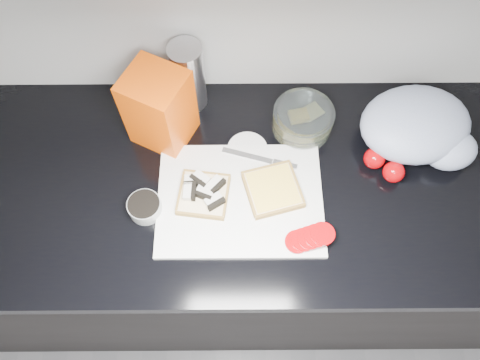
# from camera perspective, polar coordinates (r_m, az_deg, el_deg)

# --- Properties ---
(base_cabinet) EXTENTS (3.50, 0.60, 0.86)m
(base_cabinet) POSITION_cam_1_polar(r_m,az_deg,el_deg) (1.61, 3.59, -7.48)
(base_cabinet) COLOR black
(base_cabinet) RESTS_ON ground
(countertop) EXTENTS (3.50, 0.64, 0.04)m
(countertop) POSITION_cam_1_polar(r_m,az_deg,el_deg) (1.19, 4.80, -0.33)
(countertop) COLOR black
(countertop) RESTS_ON base_cabinet
(cutting_board) EXTENTS (0.40, 0.30, 0.01)m
(cutting_board) POSITION_cam_1_polar(r_m,az_deg,el_deg) (1.14, 0.01, -2.34)
(cutting_board) COLOR silver
(cutting_board) RESTS_ON countertop
(bread_left) EXTENTS (0.14, 0.14, 0.04)m
(bread_left) POSITION_cam_1_polar(r_m,az_deg,el_deg) (1.13, -4.49, -1.59)
(bread_left) COLOR beige
(bread_left) RESTS_ON cutting_board
(bread_right) EXTENTS (0.16, 0.16, 0.02)m
(bread_right) POSITION_cam_1_polar(r_m,az_deg,el_deg) (1.14, 4.02, -1.16)
(bread_right) COLOR beige
(bread_right) RESTS_ON cutting_board
(tomato_slices) EXTENTS (0.13, 0.08, 0.02)m
(tomato_slices) POSITION_cam_1_polar(r_m,az_deg,el_deg) (1.09, 8.50, -6.98)
(tomato_slices) COLOR #A80308
(tomato_slices) RESTS_ON cutting_board
(knife) EXTENTS (0.19, 0.07, 0.01)m
(knife) POSITION_cam_1_polar(r_m,az_deg,el_deg) (1.18, 3.54, 2.38)
(knife) COLOR silver
(knife) RESTS_ON cutting_board
(seed_tub) EXTENTS (0.08, 0.08, 0.04)m
(seed_tub) POSITION_cam_1_polar(r_m,az_deg,el_deg) (1.14, -11.53, -3.21)
(seed_tub) COLOR #A1A6A6
(seed_tub) RESTS_ON countertop
(tub_lid) EXTENTS (0.13, 0.13, 0.01)m
(tub_lid) POSITION_cam_1_polar(r_m,az_deg,el_deg) (1.21, 0.90, 3.77)
(tub_lid) COLOR silver
(tub_lid) RESTS_ON countertop
(glass_bowl) EXTENTS (0.16, 0.16, 0.07)m
(glass_bowl) POSITION_cam_1_polar(r_m,az_deg,el_deg) (1.23, 7.65, 7.32)
(glass_bowl) COLOR silver
(glass_bowl) RESTS_ON countertop
(bread_bag) EXTENTS (0.18, 0.18, 0.22)m
(bread_bag) POSITION_cam_1_polar(r_m,az_deg,el_deg) (1.17, -9.79, 8.62)
(bread_bag) COLOR #FA4504
(bread_bag) RESTS_ON countertop
(steel_canister) EXTENTS (0.08, 0.08, 0.20)m
(steel_canister) POSITION_cam_1_polar(r_m,az_deg,el_deg) (1.22, -6.32, 12.41)
(steel_canister) COLOR silver
(steel_canister) RESTS_ON countertop
(grocery_bag) EXTENTS (0.32, 0.27, 0.12)m
(grocery_bag) POSITION_cam_1_polar(r_m,az_deg,el_deg) (1.26, 21.10, 5.96)
(grocery_bag) COLOR #A3B1C8
(grocery_bag) RESTS_ON countertop
(whole_tomatoes) EXTENTS (0.10, 0.09, 0.05)m
(whole_tomatoes) POSITION_cam_1_polar(r_m,az_deg,el_deg) (1.21, 17.15, 1.75)
(whole_tomatoes) COLOR #A80308
(whole_tomatoes) RESTS_ON countertop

